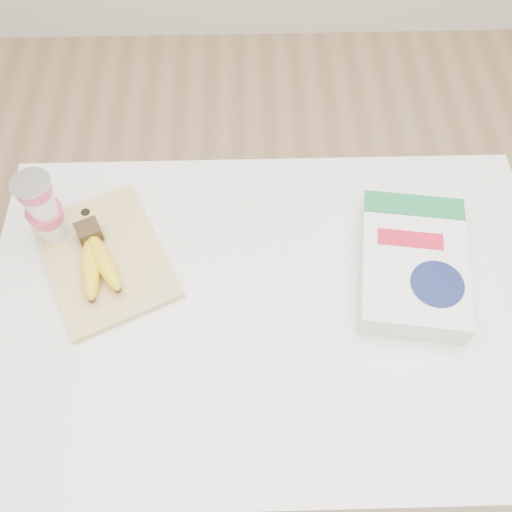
{
  "coord_description": "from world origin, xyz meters",
  "views": [
    {
      "loc": [
        -0.04,
        -0.52,
        1.88
      ],
      "look_at": [
        -0.03,
        0.09,
        0.9
      ],
      "focal_mm": 40.0,
      "sensor_mm": 36.0,
      "label": 1
    }
  ],
  "objects_px": {
    "table": "(267,378)",
    "cereal_box": "(412,264)",
    "yogurt_stack": "(43,208)",
    "bananas": "(96,259)",
    "cutting_board": "(105,258)"
  },
  "relations": [
    {
      "from": "table",
      "to": "cereal_box",
      "type": "bearing_deg",
      "value": 12.83
    },
    {
      "from": "yogurt_stack",
      "to": "bananas",
      "type": "bearing_deg",
      "value": -37.69
    },
    {
      "from": "table",
      "to": "cutting_board",
      "type": "height_order",
      "value": "cutting_board"
    },
    {
      "from": "cutting_board",
      "to": "cereal_box",
      "type": "bearing_deg",
      "value": -29.31
    },
    {
      "from": "cereal_box",
      "to": "table",
      "type": "bearing_deg",
      "value": -159.01
    },
    {
      "from": "cereal_box",
      "to": "yogurt_stack",
      "type": "bearing_deg",
      "value": -179.5
    },
    {
      "from": "table",
      "to": "yogurt_stack",
      "type": "xyz_separation_m",
      "value": [
        -0.45,
        0.16,
        0.54
      ]
    },
    {
      "from": "cutting_board",
      "to": "yogurt_stack",
      "type": "height_order",
      "value": "yogurt_stack"
    },
    {
      "from": "yogurt_stack",
      "to": "cutting_board",
      "type": "bearing_deg",
      "value": -26.83
    },
    {
      "from": "cutting_board",
      "to": "bananas",
      "type": "height_order",
      "value": "bananas"
    },
    {
      "from": "bananas",
      "to": "yogurt_stack",
      "type": "bearing_deg",
      "value": 142.31
    },
    {
      "from": "cereal_box",
      "to": "bananas",
      "type": "bearing_deg",
      "value": -174.03
    },
    {
      "from": "bananas",
      "to": "yogurt_stack",
      "type": "xyz_separation_m",
      "value": [
        -0.1,
        0.07,
        0.07
      ]
    },
    {
      "from": "bananas",
      "to": "cutting_board",
      "type": "bearing_deg",
      "value": 68.68
    },
    {
      "from": "cutting_board",
      "to": "yogurt_stack",
      "type": "relative_size",
      "value": 1.76
    }
  ]
}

